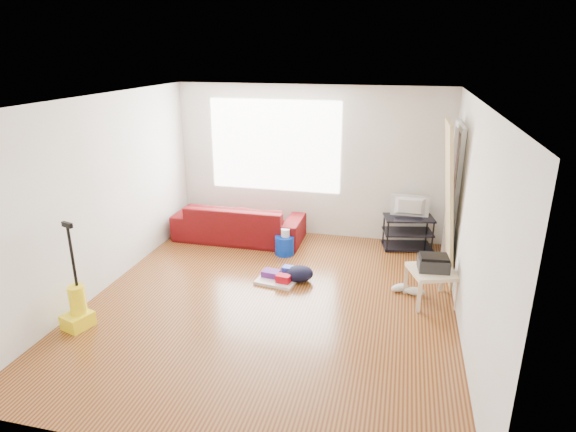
% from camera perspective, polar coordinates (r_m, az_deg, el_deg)
% --- Properties ---
extents(room, '(4.51, 5.01, 2.51)m').
position_cam_1_polar(room, '(5.77, -1.13, 1.31)').
color(room, '#4A210E').
rests_on(room, ground).
extents(sofa, '(2.12, 0.83, 0.62)m').
position_cam_1_polar(sofa, '(8.14, -5.73, -2.72)').
color(sofa, '#3A0C06').
rests_on(sofa, ground).
extents(tv_stand, '(0.83, 0.58, 0.52)m').
position_cam_1_polar(tv_stand, '(7.88, 13.99, -1.85)').
color(tv_stand, black).
rests_on(tv_stand, ground).
extents(tv, '(0.59, 0.08, 0.34)m').
position_cam_1_polar(tv, '(7.74, 14.24, 1.07)').
color(tv, black).
rests_on(tv, tv_stand).
extents(side_table, '(0.68, 0.68, 0.44)m').
position_cam_1_polar(side_table, '(6.29, 16.73, -6.69)').
color(side_table, '#C5AD90').
rests_on(side_table, ground).
extents(printer, '(0.40, 0.32, 0.19)m').
position_cam_1_polar(printer, '(6.22, 16.87, -5.34)').
color(printer, black).
rests_on(printer, side_table).
extents(bucket, '(0.38, 0.38, 0.30)m').
position_cam_1_polar(bucket, '(7.52, -0.39, -4.53)').
color(bucket, '#052DAB').
rests_on(bucket, ground).
extents(toilet_paper, '(0.13, 0.13, 0.12)m').
position_cam_1_polar(toilet_paper, '(7.43, -0.31, -3.06)').
color(toilet_paper, silver).
rests_on(toilet_paper, bucket).
extents(cleaning_tray, '(0.59, 0.50, 0.19)m').
position_cam_1_polar(cleaning_tray, '(6.66, -1.12, -7.26)').
color(cleaning_tray, beige).
rests_on(cleaning_tray, ground).
extents(backpack, '(0.47, 0.42, 0.22)m').
position_cam_1_polar(backpack, '(6.69, 1.32, -7.69)').
color(backpack, black).
rests_on(backpack, ground).
extents(sneakers, '(0.46, 0.24, 0.10)m').
position_cam_1_polar(sneakers, '(6.54, 13.95, -8.44)').
color(sneakers, silver).
rests_on(sneakers, ground).
extents(vacuum, '(0.34, 0.36, 1.25)m').
position_cam_1_polar(vacuum, '(6.07, -23.69, -9.96)').
color(vacuum, yellow).
rests_on(vacuum, ground).
extents(door_panel, '(0.27, 0.87, 2.16)m').
position_cam_1_polar(door_panel, '(7.16, 17.64, -6.76)').
color(door_panel, tan).
rests_on(door_panel, ground).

